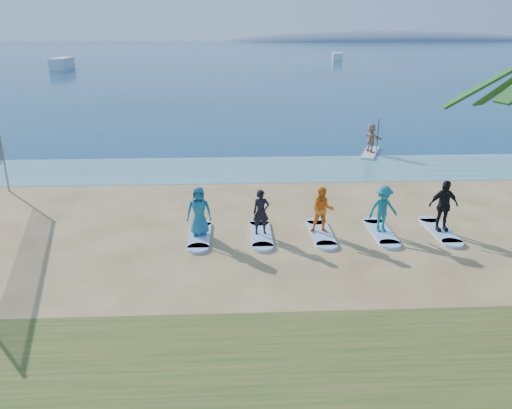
{
  "coord_description": "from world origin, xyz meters",
  "views": [
    {
      "loc": [
        -1.08,
        -13.81,
        6.67
      ],
      "look_at": [
        -0.31,
        2.0,
        1.1
      ],
      "focal_mm": 35.0,
      "sensor_mm": 36.0,
      "label": 1
    }
  ],
  "objects_px": {
    "surfboard_0": "(200,236)",
    "student_4": "(443,206)",
    "surfboard_3": "(381,232)",
    "surfboard_4": "(440,231)",
    "boat_offshore_b": "(337,61)",
    "student_3": "(383,209)",
    "paddleboard": "(370,153)",
    "paddleboarder": "(371,138)",
    "boat_offshore_a": "(63,70)",
    "surfboard_2": "(321,233)",
    "student_1": "(261,212)",
    "student_2": "(322,210)",
    "student_0": "(199,211)",
    "surfboard_1": "(261,234)"
  },
  "relations": [
    {
      "from": "boat_offshore_b",
      "to": "surfboard_3",
      "type": "distance_m",
      "value": 101.98
    },
    {
      "from": "surfboard_0",
      "to": "paddleboarder",
      "type": "bearing_deg",
      "value": 52.19
    },
    {
      "from": "student_0",
      "to": "student_4",
      "type": "relative_size",
      "value": 0.94
    },
    {
      "from": "surfboard_2",
      "to": "student_3",
      "type": "xyz_separation_m",
      "value": [
        2.08,
        0.0,
        0.86
      ]
    },
    {
      "from": "student_2",
      "to": "surfboard_4",
      "type": "height_order",
      "value": "student_2"
    },
    {
      "from": "paddleboarder",
      "to": "student_4",
      "type": "bearing_deg",
      "value": 160.9
    },
    {
      "from": "student_2",
      "to": "student_3",
      "type": "height_order",
      "value": "student_3"
    },
    {
      "from": "student_0",
      "to": "student_3",
      "type": "height_order",
      "value": "student_0"
    },
    {
      "from": "surfboard_1",
      "to": "surfboard_3",
      "type": "distance_m",
      "value": 4.16
    },
    {
      "from": "paddleboard",
      "to": "boat_offshore_a",
      "type": "distance_m",
      "value": 73.75
    },
    {
      "from": "paddleboarder",
      "to": "surfboard_3",
      "type": "bearing_deg",
      "value": 150.82
    },
    {
      "from": "surfboard_3",
      "to": "surfboard_1",
      "type": "bearing_deg",
      "value": 180.0
    },
    {
      "from": "paddleboarder",
      "to": "surfboard_2",
      "type": "relative_size",
      "value": 0.72
    },
    {
      "from": "student_4",
      "to": "paddleboard",
      "type": "bearing_deg",
      "value": 81.97
    },
    {
      "from": "student_1",
      "to": "student_4",
      "type": "height_order",
      "value": "student_4"
    },
    {
      "from": "paddleboard",
      "to": "paddleboarder",
      "type": "distance_m",
      "value": 0.85
    },
    {
      "from": "boat_offshore_b",
      "to": "surfboard_3",
      "type": "relative_size",
      "value": 2.66
    },
    {
      "from": "paddleboard",
      "to": "student_3",
      "type": "xyz_separation_m",
      "value": [
        -2.73,
        -11.56,
        0.84
      ]
    },
    {
      "from": "surfboard_0",
      "to": "student_4",
      "type": "bearing_deg",
      "value": 0.0
    },
    {
      "from": "boat_offshore_a",
      "to": "student_2",
      "type": "bearing_deg",
      "value": -69.04
    },
    {
      "from": "paddleboard",
      "to": "student_1",
      "type": "relative_size",
      "value": 1.95
    },
    {
      "from": "student_2",
      "to": "paddleboarder",
      "type": "bearing_deg",
      "value": 73.53
    },
    {
      "from": "student_1",
      "to": "student_4",
      "type": "bearing_deg",
      "value": -8.84
    },
    {
      "from": "surfboard_1",
      "to": "surfboard_2",
      "type": "xyz_separation_m",
      "value": [
        2.08,
        0.0,
        0.0
      ]
    },
    {
      "from": "surfboard_2",
      "to": "surfboard_4",
      "type": "relative_size",
      "value": 1.0
    },
    {
      "from": "surfboard_3",
      "to": "student_3",
      "type": "bearing_deg",
      "value": 0.0
    },
    {
      "from": "surfboard_0",
      "to": "surfboard_2",
      "type": "distance_m",
      "value": 4.16
    },
    {
      "from": "paddleboard",
      "to": "boat_offshore_b",
      "type": "xyz_separation_m",
      "value": [
        16.22,
        88.65,
        -0.06
      ]
    },
    {
      "from": "student_0",
      "to": "student_4",
      "type": "xyz_separation_m",
      "value": [
        8.33,
        0.0,
        0.05
      ]
    },
    {
      "from": "boat_offshore_a",
      "to": "surfboard_3",
      "type": "distance_m",
      "value": 82.77
    },
    {
      "from": "surfboard_0",
      "to": "surfboard_2",
      "type": "bearing_deg",
      "value": 0.0
    },
    {
      "from": "paddleboarder",
      "to": "boat_offshore_b",
      "type": "bearing_deg",
      "value": -26.28
    },
    {
      "from": "boat_offshore_a",
      "to": "boat_offshore_b",
      "type": "relative_size",
      "value": 1.28
    },
    {
      "from": "boat_offshore_b",
      "to": "student_2",
      "type": "relative_size",
      "value": 3.66
    },
    {
      "from": "student_3",
      "to": "student_4",
      "type": "relative_size",
      "value": 0.91
    },
    {
      "from": "surfboard_3",
      "to": "surfboard_4",
      "type": "bearing_deg",
      "value": 0.0
    },
    {
      "from": "paddleboarder",
      "to": "surfboard_3",
      "type": "xyz_separation_m",
      "value": [
        -2.73,
        -11.56,
        -0.86
      ]
    },
    {
      "from": "student_0",
      "to": "boat_offshore_a",
      "type": "bearing_deg",
      "value": 109.83
    },
    {
      "from": "boat_offshore_b",
      "to": "student_4",
      "type": "bearing_deg",
      "value": -90.25
    },
    {
      "from": "surfboard_1",
      "to": "student_3",
      "type": "distance_m",
      "value": 4.25
    },
    {
      "from": "student_1",
      "to": "surfboard_3",
      "type": "bearing_deg",
      "value": -8.84
    },
    {
      "from": "boat_offshore_a",
      "to": "boat_offshore_b",
      "type": "height_order",
      "value": "boat_offshore_a"
    },
    {
      "from": "student_0",
      "to": "surfboard_3",
      "type": "xyz_separation_m",
      "value": [
        6.24,
        0.0,
        -0.89
      ]
    },
    {
      "from": "surfboard_0",
      "to": "student_0",
      "type": "bearing_deg",
      "value": 0.0
    },
    {
      "from": "paddleboarder",
      "to": "boat_offshore_a",
      "type": "height_order",
      "value": "paddleboarder"
    },
    {
      "from": "boat_offshore_a",
      "to": "surfboard_2",
      "type": "xyz_separation_m",
      "value": [
        32.24,
        -75.32,
        0.04
      ]
    },
    {
      "from": "student_1",
      "to": "student_3",
      "type": "height_order",
      "value": "student_3"
    },
    {
      "from": "surfboard_0",
      "to": "student_1",
      "type": "bearing_deg",
      "value": 0.0
    },
    {
      "from": "student_0",
      "to": "student_1",
      "type": "height_order",
      "value": "student_0"
    },
    {
      "from": "boat_offshore_b",
      "to": "surfboard_2",
      "type": "xyz_separation_m",
      "value": [
        -21.03,
        -100.21,
        0.04
      ]
    }
  ]
}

